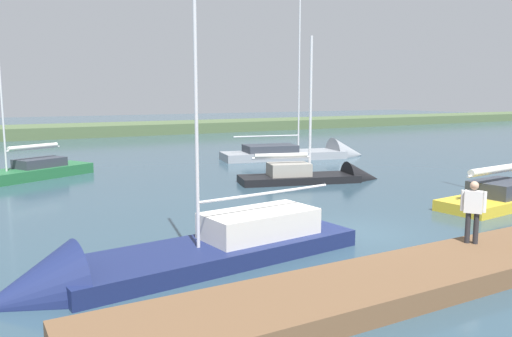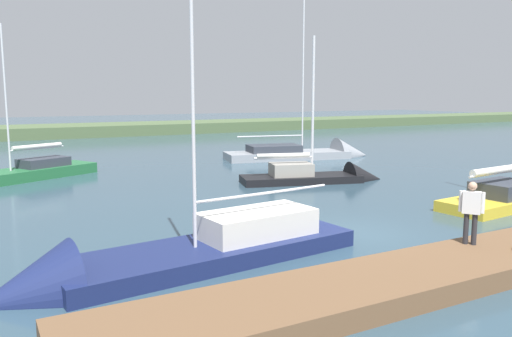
% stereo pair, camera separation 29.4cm
% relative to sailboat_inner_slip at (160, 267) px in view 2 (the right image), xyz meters
% --- Properties ---
extents(ground_plane, '(200.00, 200.00, 0.00)m').
position_rel_sailboat_inner_slip_xyz_m(ground_plane, '(-6.74, -0.44, -0.12)').
color(ground_plane, '#2D4756').
extents(far_shoreline, '(180.00, 8.00, 2.40)m').
position_rel_sailboat_inner_slip_xyz_m(far_shoreline, '(-6.74, -46.67, -0.12)').
color(far_shoreline, '#4C603D').
rests_on(far_shoreline, ground_plane).
extents(dock_pier, '(19.91, 2.43, 0.50)m').
position_rel_sailboat_inner_slip_xyz_m(dock_pier, '(-6.74, 3.95, 0.13)').
color(dock_pier, brown).
rests_on(dock_pier, ground_plane).
extents(sailboat_inner_slip, '(10.35, 3.48, 10.53)m').
position_rel_sailboat_inner_slip_xyz_m(sailboat_inner_slip, '(0.00, 0.00, 0.00)').
color(sailboat_inner_slip, navy).
rests_on(sailboat_inner_slip, ground_plane).
extents(sailboat_near_dock, '(7.84, 4.00, 8.44)m').
position_rel_sailboat_inner_slip_xyz_m(sailboat_near_dock, '(-12.04, -9.21, 0.02)').
color(sailboat_near_dock, black).
rests_on(sailboat_near_dock, ground_plane).
extents(sailboat_mid_channel, '(8.88, 5.98, 9.05)m').
position_rel_sailboat_inner_slip_xyz_m(sailboat_mid_channel, '(2.83, -16.93, 0.07)').
color(sailboat_mid_channel, '#236638').
rests_on(sailboat_mid_channel, ground_plane).
extents(sailboat_far_right, '(10.91, 4.88, 12.92)m').
position_rel_sailboat_inner_slip_xyz_m(sailboat_far_right, '(-17.21, -17.80, 0.05)').
color(sailboat_far_right, gray).
rests_on(sailboat_far_right, ground_plane).
extents(person_on_dock, '(0.45, 0.55, 1.73)m').
position_rel_sailboat_inner_slip_xyz_m(person_on_dock, '(-7.68, 3.31, 1.38)').
color(person_on_dock, '#28282D').
rests_on(person_on_dock, dock_pier).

